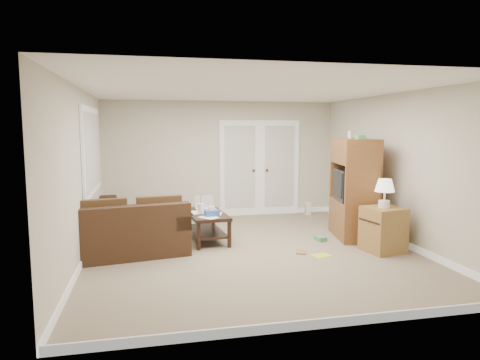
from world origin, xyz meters
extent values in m
plane|color=gray|center=(0.00, 0.00, 0.00)|extent=(5.50, 5.50, 0.00)
cube|color=white|center=(0.00, 0.00, 2.50)|extent=(5.00, 5.50, 0.02)
cube|color=beige|center=(-2.50, 0.00, 1.25)|extent=(0.02, 5.50, 2.50)
cube|color=beige|center=(2.50, 0.00, 1.25)|extent=(0.02, 5.50, 2.50)
cube|color=beige|center=(0.00, 2.75, 1.25)|extent=(5.00, 0.02, 2.50)
cube|color=beige|center=(0.00, -2.75, 1.25)|extent=(5.00, 0.02, 2.50)
cube|color=silver|center=(0.40, 2.72, 1.02)|extent=(0.90, 0.04, 2.13)
cube|color=silver|center=(1.30, 2.72, 1.02)|extent=(0.90, 0.04, 2.13)
cube|color=silver|center=(0.40, 2.69, 1.07)|extent=(0.68, 0.02, 1.80)
cube|color=silver|center=(1.30, 2.69, 1.07)|extent=(0.68, 0.02, 1.80)
cube|color=silver|center=(-2.47, 1.00, 1.55)|extent=(0.04, 1.92, 1.42)
cube|color=silver|center=(-2.44, 1.00, 1.55)|extent=(0.02, 1.74, 1.24)
cube|color=#3C2517|center=(-2.46, 1.17, 0.20)|extent=(1.20, 2.30, 0.40)
cube|color=#3C2517|center=(-2.77, 1.12, 0.61)|extent=(0.58, 2.20, 0.41)
cube|color=#3C2517|center=(-2.62, 2.14, 0.51)|extent=(0.88, 0.36, 0.21)
cube|color=#503720|center=(-2.38, 1.18, 0.46)|extent=(0.90, 2.16, 0.11)
cube|color=#3C2517|center=(-1.86, 0.16, 0.20)|extent=(1.83, 1.12, 0.40)
cube|color=#3C2517|center=(-1.81, -0.16, 0.61)|extent=(1.73, 0.50, 0.41)
cube|color=#3C2517|center=(-1.12, 0.28, 0.51)|extent=(0.36, 0.88, 0.21)
cube|color=#503720|center=(-1.87, 0.23, 0.46)|extent=(1.69, 0.83, 0.11)
cube|color=black|center=(-1.12, 0.28, 0.62)|extent=(0.42, 0.80, 0.03)
cube|color=#AC1228|center=(-1.16, 0.48, 0.64)|extent=(0.32, 0.16, 0.02)
cube|color=black|center=(-0.60, 0.75, 0.46)|extent=(0.70, 1.24, 0.05)
cube|color=black|center=(-0.60, 0.75, 0.16)|extent=(0.61, 1.14, 0.03)
cylinder|color=white|center=(-0.71, 0.68, 0.57)|extent=(0.10, 0.10, 0.17)
cylinder|color=#AC1228|center=(-0.71, 0.68, 0.73)|extent=(0.01, 0.01, 0.15)
cube|color=#30519C|center=(-0.55, 0.43, 0.53)|extent=(0.25, 0.15, 0.10)
cube|color=white|center=(-0.59, 0.64, 0.49)|extent=(0.45, 0.68, 0.00)
cube|color=brown|center=(1.96, 0.43, 0.33)|extent=(0.78, 1.18, 0.65)
cube|color=brown|center=(1.96, 0.43, 1.52)|extent=(0.78, 1.18, 0.43)
cube|color=black|center=(1.94, 0.43, 0.92)|extent=(0.63, 0.73, 0.54)
cube|color=black|center=(1.67, 0.48, 0.95)|extent=(0.11, 0.56, 0.43)
cube|color=#45985D|center=(1.91, 0.16, 1.77)|extent=(0.16, 0.22, 0.07)
cylinder|color=white|center=(2.02, 0.75, 1.80)|extent=(0.08, 0.08, 0.13)
cube|color=olive|center=(2.00, -0.50, 0.35)|extent=(0.62, 0.62, 0.70)
cylinder|color=white|center=(2.00, -0.50, 0.76)|extent=(0.17, 0.17, 0.11)
cylinder|color=white|center=(2.00, -0.50, 0.88)|extent=(0.03, 0.03, 0.15)
cone|color=white|center=(2.00, -0.50, 1.05)|extent=(0.30, 0.30, 0.19)
cube|color=white|center=(1.90, 2.45, 0.14)|extent=(0.12, 0.11, 0.27)
cube|color=yellow|center=(0.98, -0.52, 0.00)|extent=(0.33, 0.29, 0.01)
cube|color=#45985D|center=(1.30, 0.30, 0.04)|extent=(0.18, 0.21, 0.07)
imported|color=brown|center=(0.66, -0.28, 0.01)|extent=(0.21, 0.24, 0.02)
camera|label=1|loc=(-1.53, -6.41, 1.92)|focal=32.00mm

